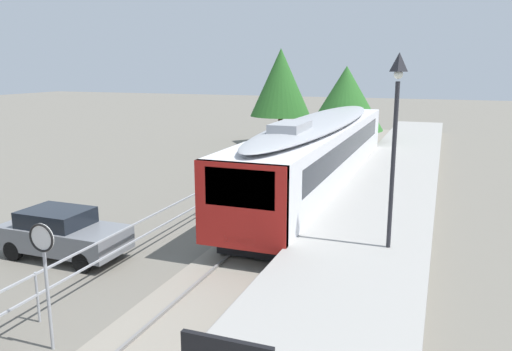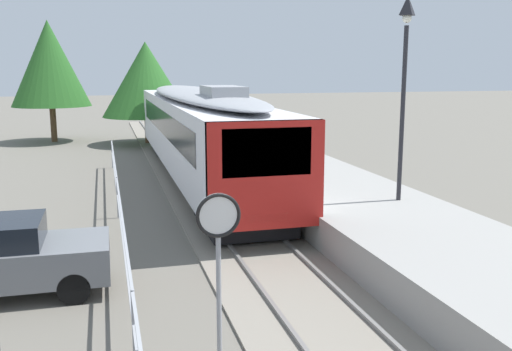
{
  "view_description": "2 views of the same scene",
  "coord_description": "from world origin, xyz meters",
  "px_view_note": "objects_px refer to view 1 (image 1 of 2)",
  "views": [
    {
      "loc": [
        5.25,
        3.7,
        5.88
      ],
      "look_at": [
        -1.0,
        20.36,
        2.0
      ],
      "focal_mm": 35.15,
      "sensor_mm": 36.0,
      "label": 1
    },
    {
      "loc": [
        -3.58,
        3.99,
        4.42
      ],
      "look_at": [
        0.0,
        17.36,
        1.8
      ],
      "focal_mm": 39.88,
      "sensor_mm": 36.0,
      "label": 2
    }
  ],
  "objects_px": {
    "speed_limit_sign": "(43,255)",
    "platform_lamp_mid_platform": "(396,115)",
    "parked_hatchback_grey": "(62,233)",
    "commuter_train": "(320,149)"
  },
  "relations": [
    {
      "from": "speed_limit_sign",
      "to": "platform_lamp_mid_platform",
      "type": "bearing_deg",
      "value": 45.57
    },
    {
      "from": "commuter_train",
      "to": "platform_lamp_mid_platform",
      "type": "relative_size",
      "value": 3.68
    },
    {
      "from": "commuter_train",
      "to": "platform_lamp_mid_platform",
      "type": "height_order",
      "value": "platform_lamp_mid_platform"
    },
    {
      "from": "commuter_train",
      "to": "platform_lamp_mid_platform",
      "type": "distance_m",
      "value": 9.8
    },
    {
      "from": "speed_limit_sign",
      "to": "commuter_train",
      "type": "bearing_deg",
      "value": 81.7
    },
    {
      "from": "commuter_train",
      "to": "speed_limit_sign",
      "type": "relative_size",
      "value": 7.02
    },
    {
      "from": "commuter_train",
      "to": "speed_limit_sign",
      "type": "xyz_separation_m",
      "value": [
        -2.18,
        -14.92,
        -0.02
      ]
    },
    {
      "from": "parked_hatchback_grey",
      "to": "platform_lamp_mid_platform",
      "type": "bearing_deg",
      "value": 11.63
    },
    {
      "from": "platform_lamp_mid_platform",
      "to": "parked_hatchback_grey",
      "type": "relative_size",
      "value": 1.33
    },
    {
      "from": "commuter_train",
      "to": "platform_lamp_mid_platform",
      "type": "bearing_deg",
      "value": -64.69
    }
  ]
}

